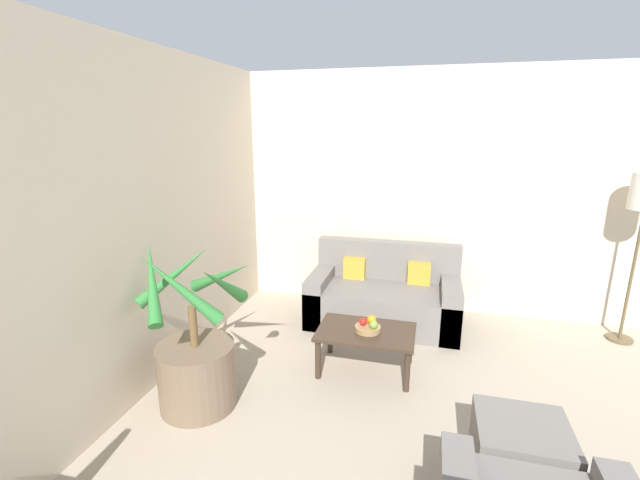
% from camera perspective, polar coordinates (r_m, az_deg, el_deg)
% --- Properties ---
extents(wall_back, '(8.26, 0.06, 2.70)m').
position_cam_1_polar(wall_back, '(5.11, 28.37, 4.86)').
color(wall_back, beige).
rests_on(wall_back, ground_plane).
extents(potted_palm, '(0.87, 0.86, 1.31)m').
position_cam_1_polar(potted_palm, '(3.48, -16.17, -15.13)').
color(potted_palm, brown).
rests_on(potted_palm, ground_plane).
extents(sofa_loveseat, '(1.59, 0.83, 0.84)m').
position_cam_1_polar(sofa_loveseat, '(4.76, 8.49, -7.57)').
color(sofa_loveseat, slate).
rests_on(sofa_loveseat, ground_plane).
extents(coffee_table, '(0.83, 0.54, 0.38)m').
position_cam_1_polar(coffee_table, '(3.81, 6.15, -12.62)').
color(coffee_table, '#38281E').
rests_on(coffee_table, ground_plane).
extents(fruit_bowl, '(0.22, 0.22, 0.04)m').
position_cam_1_polar(fruit_bowl, '(3.77, 6.38, -11.65)').
color(fruit_bowl, '#997A4C').
rests_on(fruit_bowl, coffee_table).
extents(apple_red, '(0.07, 0.07, 0.07)m').
position_cam_1_polar(apple_red, '(3.76, 5.77, -10.77)').
color(apple_red, red).
rests_on(apple_red, fruit_bowl).
extents(apple_green, '(0.07, 0.07, 0.07)m').
position_cam_1_polar(apple_green, '(3.71, 7.17, -11.13)').
color(apple_green, olive).
rests_on(apple_green, fruit_bowl).
extents(orange_fruit, '(0.08, 0.08, 0.08)m').
position_cam_1_polar(orange_fruit, '(3.79, 6.90, -10.49)').
color(orange_fruit, orange).
rests_on(orange_fruit, fruit_bowl).
extents(ottoman, '(0.52, 0.49, 0.41)m').
position_cam_1_polar(ottoman, '(3.07, 25.09, -24.44)').
color(ottoman, slate).
rests_on(ottoman, ground_plane).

